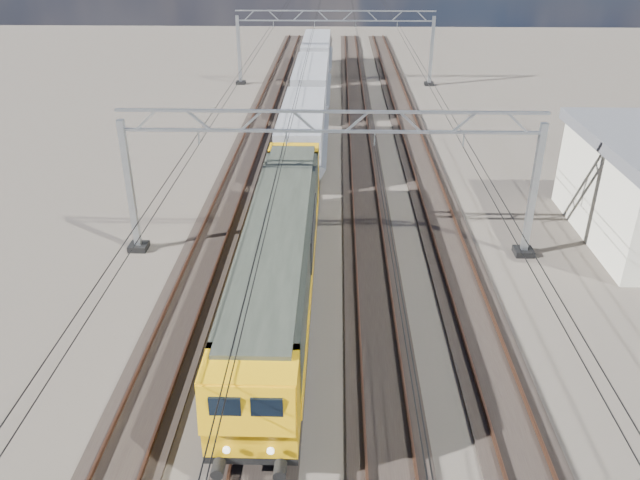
{
  "coord_description": "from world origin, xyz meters",
  "views": [
    {
      "loc": [
        0.28,
        -23.21,
        14.47
      ],
      "look_at": [
        -0.38,
        0.55,
        2.4
      ],
      "focal_mm": 35.0,
      "sensor_mm": 36.0,
      "label": 1
    }
  ],
  "objects_px": {
    "hopper_wagon_mid": "(311,82)",
    "locomotive": "(280,254)",
    "hopper_wagon_third": "(316,52)",
    "catenary_gantry_mid": "(330,178)",
    "catenary_gantry_far": "(335,45)",
    "hopper_wagon_lead": "(303,130)"
  },
  "relations": [
    {
      "from": "locomotive",
      "to": "hopper_wagon_lead",
      "type": "xyz_separation_m",
      "value": [
        -0.0,
        17.7,
        -0.09
      ]
    },
    {
      "from": "catenary_gantry_far",
      "to": "locomotive",
      "type": "xyz_separation_m",
      "value": [
        -2.0,
        -40.61,
        -1.58
      ]
    },
    {
      "from": "locomotive",
      "to": "hopper_wagon_mid",
      "type": "relative_size",
      "value": 1.62
    },
    {
      "from": "hopper_wagon_lead",
      "to": "hopper_wagon_mid",
      "type": "xyz_separation_m",
      "value": [
        0.0,
        14.2,
        0.0
      ]
    },
    {
      "from": "hopper_wagon_mid",
      "to": "hopper_wagon_third",
      "type": "relative_size",
      "value": 1.0
    },
    {
      "from": "catenary_gantry_mid",
      "to": "hopper_wagon_lead",
      "type": "relative_size",
      "value": 1.53
    },
    {
      "from": "catenary_gantry_mid",
      "to": "hopper_wagon_mid",
      "type": "distance_m",
      "value": 27.41
    },
    {
      "from": "catenary_gantry_mid",
      "to": "hopper_wagon_third",
      "type": "xyz_separation_m",
      "value": [
        -2.0,
        41.48,
        -1.67
      ]
    },
    {
      "from": "hopper_wagon_lead",
      "to": "hopper_wagon_mid",
      "type": "relative_size",
      "value": 1.0
    },
    {
      "from": "catenary_gantry_far",
      "to": "catenary_gantry_mid",
      "type": "bearing_deg",
      "value": -90.0
    },
    {
      "from": "hopper_wagon_mid",
      "to": "hopper_wagon_third",
      "type": "height_order",
      "value": "same"
    },
    {
      "from": "catenary_gantry_far",
      "to": "locomotive",
      "type": "relative_size",
      "value": 0.94
    },
    {
      "from": "catenary_gantry_far",
      "to": "hopper_wagon_lead",
      "type": "xyz_separation_m",
      "value": [
        -2.0,
        -22.92,
        -1.67
      ]
    },
    {
      "from": "catenary_gantry_mid",
      "to": "locomotive",
      "type": "distance_m",
      "value": 5.27
    },
    {
      "from": "hopper_wagon_third",
      "to": "catenary_gantry_mid",
      "type": "bearing_deg",
      "value": -87.24
    },
    {
      "from": "catenary_gantry_mid",
      "to": "hopper_wagon_third",
      "type": "bearing_deg",
      "value": 92.76
    },
    {
      "from": "catenary_gantry_mid",
      "to": "locomotive",
      "type": "xyz_separation_m",
      "value": [
        -2.0,
        -4.61,
        -1.58
      ]
    },
    {
      "from": "hopper_wagon_mid",
      "to": "locomotive",
      "type": "bearing_deg",
      "value": -90.0
    },
    {
      "from": "hopper_wagon_mid",
      "to": "hopper_wagon_third",
      "type": "bearing_deg",
      "value": 90.0
    },
    {
      "from": "hopper_wagon_mid",
      "to": "catenary_gantry_far",
      "type": "bearing_deg",
      "value": 77.07
    },
    {
      "from": "locomotive",
      "to": "hopper_wagon_lead",
      "type": "distance_m",
      "value": 17.7
    },
    {
      "from": "locomotive",
      "to": "hopper_wagon_lead",
      "type": "height_order",
      "value": "locomotive"
    }
  ]
}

